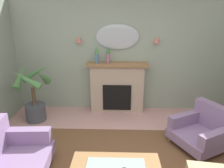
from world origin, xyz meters
TOP-DOWN VIEW (x-y plane):
  - wall_back at (0.00, 2.53)m, footprint 6.29×0.10m
  - fireplace at (-0.30, 2.31)m, footprint 1.36×0.36m
  - mantel_vase_right at (-0.75, 2.28)m, footprint 0.10×0.10m
  - mantel_vase_centre at (-0.50, 2.28)m, footprint 0.10×0.10m
  - wall_mirror at (-0.30, 2.45)m, footprint 0.96×0.06m
  - wall_sconce_left at (-1.15, 2.40)m, footprint 0.14×0.14m
  - wall_sconce_right at (0.55, 2.40)m, footprint 0.14×0.14m
  - armchair_in_corner at (1.20, 0.95)m, footprint 1.10×1.09m
  - potted_plant_corner_palm at (-2.05, 1.78)m, footprint 0.65×0.65m

SIDE VIEW (x-z plane):
  - armchair_in_corner at x=1.20m, z-range -0.05..0.66m
  - potted_plant_corner_palm at x=-2.05m, z-range -0.06..1.19m
  - fireplace at x=-0.30m, z-range -0.01..1.15m
  - wall_back at x=0.00m, z-range 0.00..2.65m
  - mantel_vase_right at x=-0.75m, z-range 1.17..1.54m
  - mantel_vase_centre at x=-0.50m, z-range 1.18..1.55m
  - wall_sconce_left at x=-1.15m, z-range 1.59..1.73m
  - wall_sconce_right at x=0.55m, z-range 1.59..1.73m
  - wall_mirror at x=-0.30m, z-range 1.43..1.99m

